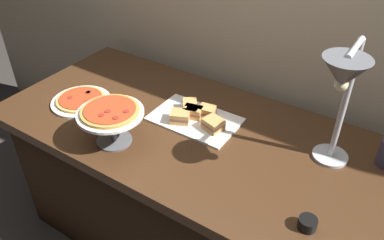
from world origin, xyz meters
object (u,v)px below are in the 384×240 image
at_px(heat_lamp, 343,85).
at_px(sauce_cup_near, 308,223).
at_px(pizza_plate_front, 81,100).
at_px(sandwich_platter, 195,116).
at_px(pizza_plate_center, 111,115).

relative_size(heat_lamp, sauce_cup_near, 8.33).
relative_size(pizza_plate_front, sandwich_platter, 0.73).
height_order(pizza_plate_center, sandwich_platter, pizza_plate_center).
xyz_separation_m(pizza_plate_front, sandwich_platter, (0.54, 0.18, 0.01)).
bearing_deg(sandwich_platter, pizza_plate_center, -123.37).
distance_m(pizza_plate_front, sauce_cup_near, 1.18).
bearing_deg(sandwich_platter, pizza_plate_front, -161.86).
bearing_deg(pizza_plate_front, sauce_cup_near, -6.21).
bearing_deg(pizza_plate_center, pizza_plate_front, 158.29).
height_order(heat_lamp, sauce_cup_near, heat_lamp).
xyz_separation_m(pizza_plate_front, sauce_cup_near, (1.17, -0.13, 0.01)).
height_order(pizza_plate_front, pizza_plate_center, pizza_plate_center).
bearing_deg(pizza_plate_front, heat_lamp, 6.39).
bearing_deg(sauce_cup_near, sandwich_platter, 154.13).
bearing_deg(sauce_cup_near, heat_lamp, 99.72).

